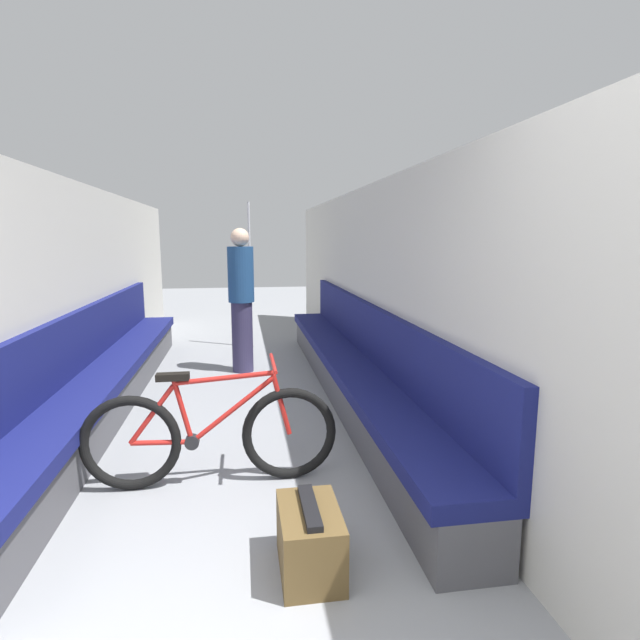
% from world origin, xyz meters
% --- Properties ---
extents(wall_left, '(0.10, 10.22, 2.09)m').
position_xyz_m(wall_left, '(-1.41, 3.51, 1.04)').
color(wall_left, beige).
rests_on(wall_left, ground).
extents(wall_right, '(0.10, 10.22, 2.09)m').
position_xyz_m(wall_right, '(1.41, 3.51, 1.04)').
color(wall_right, beige).
rests_on(wall_right, ground).
extents(bench_seat_row_left, '(0.47, 5.56, 0.94)m').
position_xyz_m(bench_seat_row_left, '(-1.16, 3.64, 0.30)').
color(bench_seat_row_left, '#4C4C51').
rests_on(bench_seat_row_left, ground).
extents(bench_seat_row_right, '(0.47, 5.56, 0.94)m').
position_xyz_m(bench_seat_row_right, '(1.16, 3.64, 0.30)').
color(bench_seat_row_right, '#4C4C51').
rests_on(bench_seat_row_right, ground).
extents(bicycle, '(1.61, 0.46, 0.80)m').
position_xyz_m(bicycle, '(-0.11, 2.05, 0.33)').
color(bicycle, black).
rests_on(bicycle, ground).
extents(grab_pole_near, '(0.08, 0.08, 2.07)m').
position_xyz_m(grab_pole_near, '(0.23, 6.17, 1.01)').
color(grab_pole_near, gray).
rests_on(grab_pole_near, ground).
extents(passenger_standing, '(0.30, 0.30, 1.68)m').
position_xyz_m(passenger_standing, '(0.10, 4.81, 0.87)').
color(passenger_standing, '#332D4C').
rests_on(passenger_standing, ground).
extents(luggage_bag, '(0.28, 0.45, 0.34)m').
position_xyz_m(luggage_bag, '(0.39, 1.11, 0.16)').
color(luggage_bag, brown).
rests_on(luggage_bag, ground).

